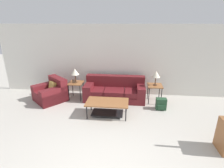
# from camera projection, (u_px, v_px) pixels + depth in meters

# --- Properties ---
(wall_back) EXTENTS (9.12, 0.06, 2.60)m
(wall_back) POSITION_uv_depth(u_px,v_px,m) (118.00, 61.00, 6.51)
(wall_back) COLOR silver
(wall_back) RESTS_ON ground_plane
(couch) EXTENTS (2.13, 0.87, 0.82)m
(couch) POSITION_uv_depth(u_px,v_px,m) (115.00, 91.00, 6.29)
(couch) COLOR maroon
(couch) RESTS_ON ground_plane
(armchair) EXTENTS (1.33, 1.33, 0.80)m
(armchair) POSITION_uv_depth(u_px,v_px,m) (51.00, 93.00, 6.20)
(armchair) COLOR maroon
(armchair) RESTS_ON ground_plane
(coffee_table) EXTENTS (1.24, 0.68, 0.45)m
(coffee_table) POSITION_uv_depth(u_px,v_px,m) (107.00, 105.00, 5.17)
(coffee_table) COLOR #935B33
(coffee_table) RESTS_ON ground_plane
(side_table_left) EXTENTS (0.49, 0.51, 0.62)m
(side_table_left) POSITION_uv_depth(u_px,v_px,m) (76.00, 84.00, 6.25)
(side_table_left) COLOR #935B33
(side_table_left) RESTS_ON ground_plane
(side_table_right) EXTENTS (0.49, 0.51, 0.62)m
(side_table_right) POSITION_uv_depth(u_px,v_px,m) (155.00, 87.00, 5.98)
(side_table_right) COLOR #935B33
(side_table_right) RESTS_ON ground_plane
(table_lamp_left) EXTENTS (0.28, 0.28, 0.50)m
(table_lamp_left) POSITION_uv_depth(u_px,v_px,m) (75.00, 72.00, 6.10)
(table_lamp_left) COLOR #472D1E
(table_lamp_left) RESTS_ON side_table_left
(table_lamp_right) EXTENTS (0.28, 0.28, 0.50)m
(table_lamp_right) POSITION_uv_depth(u_px,v_px,m) (156.00, 74.00, 5.83)
(table_lamp_right) COLOR #472D1E
(table_lamp_right) RESTS_ON side_table_right
(backpack) EXTENTS (0.33, 0.28, 0.37)m
(backpack) POSITION_uv_depth(u_px,v_px,m) (161.00, 104.00, 5.58)
(backpack) COLOR #23472D
(backpack) RESTS_ON ground_plane
(picture_frame) EXTENTS (0.10, 0.04, 0.13)m
(picture_frame) POSITION_uv_depth(u_px,v_px,m) (74.00, 81.00, 6.14)
(picture_frame) COLOR #4C3828
(picture_frame) RESTS_ON side_table_left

